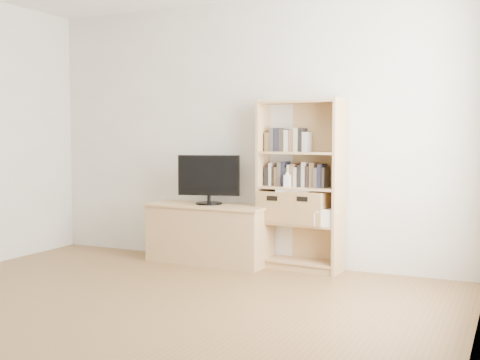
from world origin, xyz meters
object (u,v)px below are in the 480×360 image
Objects in this scene: tv_stand at (209,235)px; basket_right at (309,207)px; laptop at (296,190)px; basket_left at (279,206)px; television at (209,180)px; bookshelf at (300,185)px; baby_monitor at (287,181)px.

basket_right is (1.02, 0.07, 0.32)m from tv_stand.
tv_stand is 3.75× the size of laptop.
basket_left reaches higher than tv_stand.
television reaches higher than tv_stand.
bookshelf is at bearing 178.71° from basket_right.
baby_monitor is (0.83, 0.01, 0.56)m from tv_stand.
television is 0.90m from laptop.
laptop is (0.18, -0.03, 0.16)m from basket_left.
basket_left is 1.09× the size of laptop.
tv_stand is 1.01m from laptop.
basket_right is (0.10, -0.01, -0.21)m from bookshelf.
television is 1.90× the size of laptop.
laptop is at bearing -172.69° from basket_right.
basket_right is at bearing -2.60° from bookshelf.
basket_right is at bearing -10.79° from television.
tv_stand is at bearing -169.33° from basket_right.
bookshelf is 14.19× the size of baby_monitor.
tv_stand is 0.76× the size of bookshelf.
tv_stand is at bearing 0.00° from television.
television is 5.46× the size of baby_monitor.
baby_monitor reaches higher than tv_stand.
television is at bearing 0.00° from tv_stand.
tv_stand is at bearing -176.70° from baby_monitor.
television is at bearing -169.38° from bookshelf.
tv_stand is 3.34× the size of basket_right.
basket_right is (0.31, -0.03, 0.00)m from basket_left.
basket_left is at bearing -178.81° from bookshelf.
basket_left is (0.71, 0.10, -0.24)m from television.
basket_right is (0.19, 0.07, -0.25)m from baby_monitor.
basket_left is at bearing -6.73° from television.
tv_stand is 1.07m from bookshelf.
tv_stand is 1.00m from baby_monitor.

